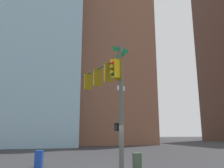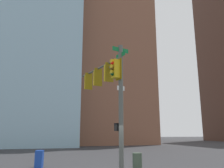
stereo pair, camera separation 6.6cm
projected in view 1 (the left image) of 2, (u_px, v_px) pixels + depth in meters
signal_pole_assembly at (107, 86)px, 13.15m from camera, size 1.92×5.24×6.84m
litter_bin at (137, 161)px, 13.46m from camera, size 0.56×0.56×0.95m
newspaper_box at (39, 159)px, 14.12m from camera, size 0.54×0.63×1.05m
building_brick_nearside at (89, 25)px, 54.11m from camera, size 22.38×18.57×54.76m
building_brick_midblock at (103, 64)px, 49.89m from camera, size 16.75×17.63×34.02m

